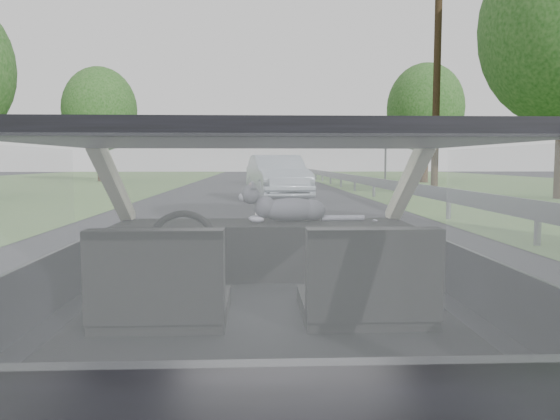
{
  "coord_description": "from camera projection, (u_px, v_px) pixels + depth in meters",
  "views": [
    {
      "loc": [
        -0.03,
        -2.37,
        1.33
      ],
      "look_at": [
        0.09,
        0.54,
        1.08
      ],
      "focal_mm": 35.0,
      "sensor_mm": 36.0,
      "label": 1
    }
  ],
  "objects": [
    {
      "name": "subject_car",
      "position": [
        264.0,
        300.0,
        2.41
      ],
      "size": [
        1.8,
        4.0,
        1.45
      ],
      "primitive_type": "cube",
      "color": "black",
      "rests_on": "ground"
    },
    {
      "name": "dashboard",
      "position": [
        262.0,
        249.0,
        3.02
      ],
      "size": [
        1.58,
        0.45,
        0.3
      ],
      "primitive_type": "cube",
      "color": "black",
      "rests_on": "subject_car"
    },
    {
      "name": "driver_seat",
      "position": [
        161.0,
        280.0,
        2.09
      ],
      "size": [
        0.5,
        0.72,
        0.42
      ],
      "primitive_type": "cube",
      "color": "black",
      "rests_on": "subject_car"
    },
    {
      "name": "passenger_seat",
      "position": [
        367.0,
        278.0,
        2.13
      ],
      "size": [
        0.5,
        0.72,
        0.42
      ],
      "primitive_type": "cube",
      "color": "black",
      "rests_on": "subject_car"
    },
    {
      "name": "steering_wheel",
      "position": [
        182.0,
        245.0,
        2.71
      ],
      "size": [
        0.36,
        0.36,
        0.04
      ],
      "primitive_type": "torus",
      "color": "black",
      "rests_on": "dashboard"
    },
    {
      "name": "cat",
      "position": [
        291.0,
        208.0,
        3.05
      ],
      "size": [
        0.53,
        0.23,
        0.23
      ],
      "primitive_type": "ellipsoid",
      "rotation": [
        0.0,
        0.0,
        0.15
      ],
      "color": "slate",
      "rests_on": "dashboard"
    },
    {
      "name": "guardrail",
      "position": [
        444.0,
        194.0,
        12.57
      ],
      "size": [
        0.05,
        90.0,
        0.32
      ],
      "primitive_type": "cube",
      "color": "gray",
      "rests_on": "ground"
    },
    {
      "name": "other_car",
      "position": [
        277.0,
        177.0,
        19.16
      ],
      "size": [
        2.5,
        4.97,
        1.57
      ],
      "primitive_type": "imported",
      "rotation": [
        0.0,
        0.0,
        0.13
      ],
      "color": "#9FA9B7",
      "rests_on": "ground"
    },
    {
      "name": "highway_sign",
      "position": [
        385.0,
        162.0,
        28.74
      ],
      "size": [
        0.15,
        1.06,
        2.65
      ],
      "primitive_type": "cube",
      "rotation": [
        0.0,
        0.0,
        -0.04
      ],
      "color": "#1D6633",
      "rests_on": "ground"
    },
    {
      "name": "utility_pole",
      "position": [
        437.0,
        85.0,
        21.46
      ],
      "size": [
        0.33,
        0.33,
        8.7
      ],
      "primitive_type": "cylinder",
      "rotation": [
        0.0,
        0.0,
        -0.2
      ],
      "color": "#42301A",
      "rests_on": "ground"
    },
    {
      "name": "tree_2",
      "position": [
        425.0,
        125.0,
        34.38
      ],
      "size": [
        6.34,
        6.34,
        7.28
      ],
      "primitive_type": null,
      "rotation": [
        0.0,
        0.0,
        -0.42
      ],
      "color": "#123F0F",
      "rests_on": "ground"
    },
    {
      "name": "tree_3",
      "position": [
        421.0,
        127.0,
        42.1
      ],
      "size": [
        6.73,
        6.73,
        7.93
      ],
      "primitive_type": null,
      "rotation": [
        0.0,
        0.0,
        -0.36
      ],
      "color": "#123F0F",
      "rests_on": "ground"
    },
    {
      "name": "tree_6",
      "position": [
        100.0,
        126.0,
        36.29
      ],
      "size": [
        5.17,
        5.17,
        7.37
      ],
      "primitive_type": null,
      "rotation": [
        0.0,
        0.0,
        -0.06
      ],
      "color": "#123F0F",
      "rests_on": "ground"
    }
  ]
}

